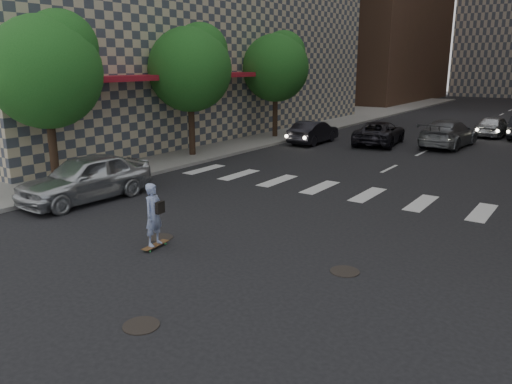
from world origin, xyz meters
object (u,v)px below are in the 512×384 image
traffic_car_c (380,133)px  traffic_car_b (448,133)px  tree_b (192,66)px  traffic_car_a (314,132)px  skateboarder (154,215)px  tree_a (49,67)px  traffic_car_d (494,126)px  tree_c (277,65)px  silver_sedan (86,178)px

traffic_car_c → traffic_car_b: bearing=-166.0°
tree_b → traffic_car_a: size_ratio=1.59×
traffic_car_a → tree_b: bearing=67.5°
skateboarder → traffic_car_b: size_ratio=0.33×
tree_a → traffic_car_c: bearing=69.8°
traffic_car_a → traffic_car_d: size_ratio=1.02×
tree_a → traffic_car_a: bearing=79.2°
tree_b → tree_a: bearing=-90.0°
traffic_car_c → tree_a: bearing=62.0°
tree_c → skateboarder: 20.53m
tree_b → silver_sedan: (2.45, -8.61, -3.82)m
tree_c → traffic_car_b: 11.13m
silver_sedan → traffic_car_c: silver_sedan is taller
tree_a → silver_sedan: tree_a is taller
tree_b → traffic_car_c: 12.06m
traffic_car_d → tree_b: bearing=60.4°
tree_b → skateboarder: 13.72m
skateboarder → silver_sedan: (-5.46, 1.97, -0.10)m
traffic_car_b → tree_b: bearing=50.9°
skateboarder → silver_sedan: bearing=154.2°
tree_b → skateboarder: tree_b is taller
traffic_car_b → traffic_car_d: bearing=-99.8°
tree_a → tree_b: same height
skateboarder → silver_sedan: size_ratio=0.37×
traffic_car_a → traffic_car_c: size_ratio=0.84×
tree_b → tree_c: 8.00m
silver_sedan → traffic_car_a: silver_sedan is taller
tree_b → silver_sedan: tree_b is taller
tree_a → tree_c: (0.00, 16.00, 0.00)m
tree_c → traffic_car_d: (11.46, 8.86, -3.95)m
skateboarder → traffic_car_b: 21.54m
tree_c → traffic_car_c: 7.67m
tree_b → traffic_car_d: tree_b is taller
traffic_car_b → skateboarder: bearing=87.9°
silver_sedan → traffic_car_b: 20.89m
tree_b → tree_c: size_ratio=1.00×
tree_a → traffic_car_d: size_ratio=1.61×
tree_c → traffic_car_c: tree_c is taller
skateboarder → traffic_car_c: 20.05m
tree_a → traffic_car_c: (6.41, 17.42, -3.96)m
tree_a → tree_c: bearing=90.0°
skateboarder → traffic_car_c: skateboarder is taller
tree_a → traffic_car_b: tree_a is taller
traffic_car_d → traffic_car_b: bearing=81.3°
tree_b → silver_sedan: bearing=-74.1°
tree_a → traffic_car_c: tree_a is taller
tree_b → traffic_car_a: 9.00m
tree_c → traffic_car_d: 15.01m
skateboarder → tree_a: bearing=156.0°
silver_sedan → skateboarder: bearing=-16.8°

